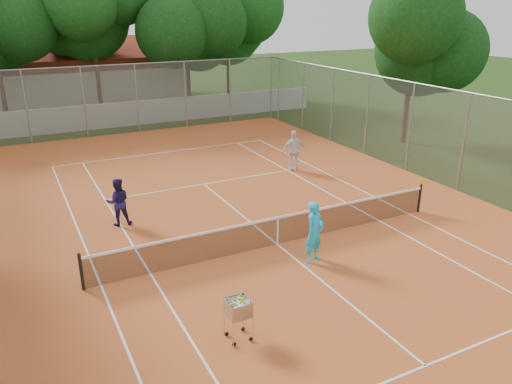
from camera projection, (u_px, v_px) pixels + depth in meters
name	position (u px, v px, depth m)	size (l,w,h in m)	color
ground	(277.00, 245.00, 15.85)	(120.00, 120.00, 0.00)	#1A320D
court_pad	(277.00, 245.00, 15.85)	(18.00, 34.00, 0.02)	#C15925
court_lines	(277.00, 244.00, 15.84)	(10.98, 23.78, 0.01)	white
tennis_net	(278.00, 230.00, 15.67)	(11.88, 0.10, 0.98)	black
perimeter_fence	(278.00, 186.00, 15.15)	(18.00, 34.00, 4.00)	slate
boundary_wall	(131.00, 113.00, 31.45)	(26.00, 0.30, 1.50)	silver
clubhouse	(72.00, 74.00, 38.45)	(16.40, 9.00, 4.40)	beige
tropical_trees	(114.00, 41.00, 32.47)	(29.00, 19.00, 10.00)	black
player_near	(315.00, 232.00, 14.52)	(0.68, 0.45, 1.87)	#1CB7F0
player_far_left	(118.00, 202.00, 17.00)	(0.81, 0.63, 1.67)	#201849
player_far_right	(294.00, 151.00, 22.67)	(1.10, 0.46, 1.87)	silver
ball_hopper	(238.00, 318.00, 11.17)	(0.53, 0.53, 1.11)	#B4B3BA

